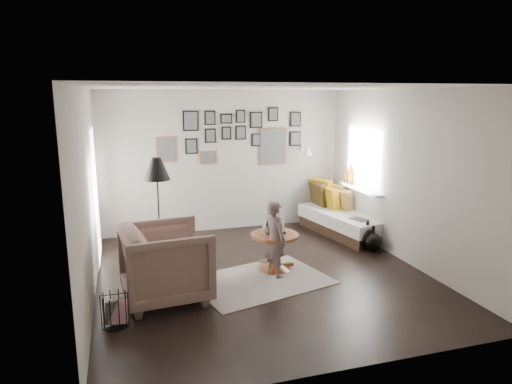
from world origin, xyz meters
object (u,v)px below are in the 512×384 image
object	(u,v)px
demijohn_large	(367,239)
demijohn_small	(373,242)
daybed	(342,218)
child	(275,239)
pedestal_table	(274,253)
floor_lamp	(157,173)
magazine_basket	(115,310)
vase	(269,224)
armchair	(166,263)

from	to	relation	value
demijohn_large	demijohn_small	size ratio (longest dim) A/B	1.10
daybed	child	distance (m)	2.46
pedestal_table	daybed	xyz separation A→B (m)	(1.78, 1.36, 0.04)
floor_lamp	demijohn_small	world-z (taller)	floor_lamp
magazine_basket	demijohn_small	xyz separation A→B (m)	(4.00, 1.31, -0.01)
vase	armchair	distance (m)	1.63
vase	pedestal_table	bearing A→B (deg)	-14.04
floor_lamp	demijohn_small	xyz separation A→B (m)	(3.35, -0.42, -1.23)
magazine_basket	demijohn_small	bearing A→B (deg)	18.17
floor_lamp	vase	bearing A→B (deg)	-23.87
armchair	pedestal_table	bearing A→B (deg)	-77.14
pedestal_table	floor_lamp	bearing A→B (deg)	156.60
demijohn_small	daybed	bearing A→B (deg)	89.90
floor_lamp	child	distance (m)	1.95
magazine_basket	child	xyz separation A→B (m)	(2.15, 0.82, 0.37)
magazine_basket	vase	bearing A→B (deg)	26.50
daybed	demijohn_small	distance (m)	1.11
floor_lamp	demijohn_small	size ratio (longest dim) A/B	3.67
vase	floor_lamp	distance (m)	1.78
vase	floor_lamp	bearing A→B (deg)	156.13
pedestal_table	vase	world-z (taller)	vase
vase	demijohn_large	bearing A→B (deg)	11.31
daybed	child	size ratio (longest dim) A/B	1.83
demijohn_large	child	xyz separation A→B (m)	(-1.81, -0.61, 0.36)
vase	armchair	xyz separation A→B (m)	(-1.52, -0.55, -0.22)
vase	magazine_basket	size ratio (longest dim) A/B	1.36
vase	armchair	bearing A→B (deg)	-160.08
armchair	child	xyz separation A→B (m)	(1.53, 0.30, 0.07)
vase	daybed	xyz separation A→B (m)	(1.86, 1.34, -0.41)
daybed	demijohn_small	bearing A→B (deg)	-100.53
demijohn_small	floor_lamp	bearing A→B (deg)	172.91
armchair	demijohn_small	size ratio (longest dim) A/B	2.35
child	armchair	bearing A→B (deg)	80.89
daybed	magazine_basket	bearing A→B (deg)	-159.36
demijohn_large	child	bearing A→B (deg)	-161.37
pedestal_table	magazine_basket	bearing A→B (deg)	-154.75
armchair	demijohn_large	world-z (taller)	armchair
vase	demijohn_small	bearing A→B (deg)	7.48
daybed	floor_lamp	world-z (taller)	floor_lamp
vase	demijohn_small	distance (m)	1.94
demijohn_small	armchair	bearing A→B (deg)	-166.75
daybed	armchair	distance (m)	3.88
demijohn_small	child	size ratio (longest dim) A/B	0.41
vase	child	bearing A→B (deg)	-89.40
pedestal_table	child	size ratio (longest dim) A/B	0.64
daybed	child	xyz separation A→B (m)	(-1.85, -1.59, 0.26)
vase	daybed	bearing A→B (deg)	35.85
pedestal_table	demijohn_large	world-z (taller)	pedestal_table
floor_lamp	demijohn_small	bearing A→B (deg)	-7.09
demijohn_large	vase	bearing A→B (deg)	-168.69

